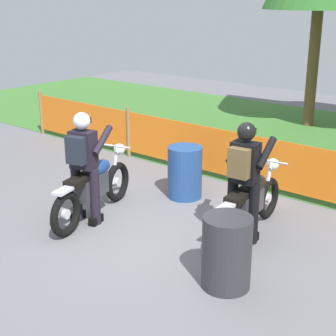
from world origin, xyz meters
TOP-DOWN VIEW (x-y plane):
  - ground at (0.00, 0.00)m, footprint 24.00×24.00m
  - grass_verge at (0.00, 5.95)m, footprint 24.00×6.93m
  - barrier_fence at (0.00, 2.48)m, footprint 11.86×0.08m
  - motorcycle_lead at (-1.20, -0.11)m, footprint 0.79×2.06m
  - motorcycle_trailing at (0.95, 0.87)m, footprint 0.60×2.04m
  - rider_lead at (-1.14, -0.33)m, footprint 0.65×0.75m
  - rider_trailing at (0.97, 0.65)m, footprint 0.59×0.71m
  - oil_drum at (1.47, -0.50)m, footprint 0.58×0.58m
  - spare_drum at (-0.63, 1.42)m, footprint 0.58×0.58m

SIDE VIEW (x-z plane):
  - ground at x=0.00m, z-range -0.02..0.00m
  - grass_verge at x=0.00m, z-range 0.00..0.01m
  - oil_drum at x=1.47m, z-range 0.00..0.88m
  - spare_drum at x=-0.63m, z-range 0.00..0.88m
  - motorcycle_trailing at x=0.95m, z-range -0.01..0.95m
  - motorcycle_lead at x=-1.20m, z-range -0.02..0.98m
  - barrier_fence at x=0.00m, z-range 0.02..1.07m
  - rider_lead at x=-1.14m, z-range 0.11..1.80m
  - rider_trailing at x=0.97m, z-range 0.11..1.80m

